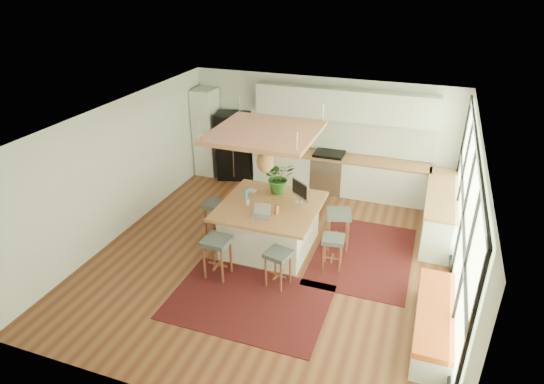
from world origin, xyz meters
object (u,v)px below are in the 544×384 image
at_px(laptop, 261,211).
at_px(stool_left_side, 217,219).
at_px(monitor, 300,191).
at_px(island_plant, 279,181).
at_px(stool_near_left, 218,259).
at_px(fridge, 234,143).
at_px(microwave, 268,141).
at_px(stool_near_right, 278,268).
at_px(island, 270,226).
at_px(stool_right_back, 337,231).
at_px(stool_right_front, 332,251).

bearing_deg(laptop, stool_left_side, 149.11).
distance_m(monitor, island_plant, 0.62).
height_order(stool_left_side, laptop, laptop).
bearing_deg(stool_near_left, fridge, 109.58).
relative_size(monitor, microwave, 0.98).
height_order(stool_near_right, island_plant, island_plant).
distance_m(laptop, island_plant, 1.09).
xyz_separation_m(monitor, microwave, (-1.60, 2.64, -0.09)).
height_order(island, laptop, laptop).
distance_m(stool_right_back, island_plant, 1.52).
height_order(stool_near_left, microwave, microwave).
distance_m(stool_near_right, monitor, 1.60).
height_order(stool_right_back, island_plant, island_plant).
distance_m(stool_near_left, laptop, 1.14).
height_order(island, stool_near_right, island).
bearing_deg(stool_left_side, laptop, -25.66).
relative_size(stool_right_front, stool_left_side, 0.88).
bearing_deg(island, stool_near_left, -114.15).
distance_m(island, island_plant, 0.92).
relative_size(island, stool_near_right, 2.73).
xyz_separation_m(stool_near_right, monitor, (-0.03, 1.36, 0.83)).
distance_m(stool_near_left, island_plant, 2.05).
relative_size(microwave, island_plant, 0.79).
relative_size(stool_near_left, stool_right_front, 1.18).
relative_size(fridge, stool_right_front, 2.63).
height_order(fridge, island, fridge).
relative_size(stool_left_side, monitor, 1.49).
bearing_deg(stool_near_right, stool_right_front, 46.76).
xyz_separation_m(stool_right_front, monitor, (-0.80, 0.55, 0.83)).
xyz_separation_m(stool_right_back, laptop, (-1.24, -0.93, 0.70)).
relative_size(laptop, microwave, 0.67).
height_order(stool_right_front, microwave, microwave).
relative_size(fridge, laptop, 4.99).
bearing_deg(island_plant, stool_near_left, -106.46).
relative_size(fridge, monitor, 3.43).
xyz_separation_m(stool_near_right, stool_right_back, (0.70, 1.54, 0.00)).
relative_size(stool_left_side, microwave, 1.45).
distance_m(fridge, island_plant, 3.06).
xyz_separation_m(stool_near_right, island_plant, (-0.56, 1.69, 0.83)).
relative_size(island, stool_left_side, 2.49).
xyz_separation_m(stool_right_front, stool_right_back, (-0.07, 0.72, 0.00)).
relative_size(stool_right_front, microwave, 1.28).
distance_m(stool_near_left, monitor, 1.99).
bearing_deg(island, monitor, 25.60).
distance_m(island, laptop, 0.77).
bearing_deg(monitor, laptop, -85.65).
bearing_deg(stool_near_right, fridge, 122.55).
bearing_deg(fridge, island_plant, -66.68).
distance_m(fridge, monitor, 3.66).
bearing_deg(island_plant, laptop, -89.02).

